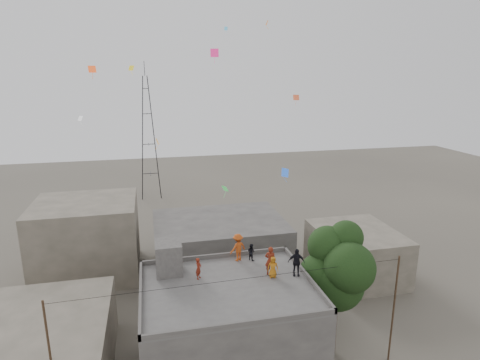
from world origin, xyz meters
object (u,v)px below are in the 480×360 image
at_px(stair_head_box, 169,257).
at_px(tree, 339,269).
at_px(transmission_tower, 148,138).
at_px(person_red_adult, 270,261).
at_px(person_dark_adult, 296,262).

xyz_separation_m(stair_head_box, tree, (10.57, -2.00, -1.00)).
height_order(transmission_tower, person_red_adult, transmission_tower).
relative_size(transmission_tower, person_red_adult, 10.81).
height_order(transmission_tower, person_dark_adult, transmission_tower).
height_order(stair_head_box, person_red_adult, stair_head_box).
relative_size(stair_head_box, transmission_tower, 0.10).
distance_m(stair_head_box, transmission_tower, 37.46).
xyz_separation_m(person_red_adult, person_dark_adult, (1.52, -0.45, -0.05)).
bearing_deg(person_red_adult, transmission_tower, -56.82).
bearing_deg(tree, stair_head_box, 169.26).
xyz_separation_m(tree, person_dark_adult, (-2.97, -0.16, 0.87)).
distance_m(tree, person_dark_adult, 3.10).
bearing_deg(transmission_tower, person_red_adult, -80.02).
xyz_separation_m(stair_head_box, person_dark_adult, (7.60, -2.16, -0.13)).
relative_size(tree, person_dark_adult, 5.20).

